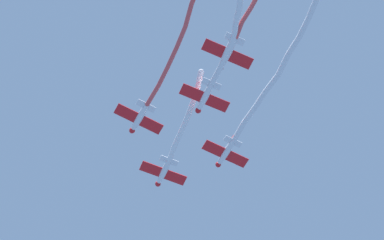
# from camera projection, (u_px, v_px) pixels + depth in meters

# --- Properties ---
(airplane_lead) EXTENTS (5.91, 7.56, 1.94)m
(airplane_lead) POSITION_uv_depth(u_px,v_px,m) (163.00, 172.00, 84.37)
(airplane_lead) COLOR white
(smoke_trail_lead) EXTENTS (13.32, 9.04, 3.01)m
(smoke_trail_lead) POSITION_uv_depth(u_px,v_px,m) (186.00, 117.00, 80.78)
(smoke_trail_lead) COLOR white
(airplane_left_wing) EXTENTS (5.99, 7.74, 1.94)m
(airplane_left_wing) POSITION_uv_depth(u_px,v_px,m) (139.00, 118.00, 79.53)
(airplane_left_wing) COLOR white
(smoke_trail_left_wing) EXTENTS (20.72, 12.09, 1.37)m
(smoke_trail_left_wing) POSITION_uv_depth(u_px,v_px,m) (179.00, 36.00, 74.04)
(smoke_trail_left_wing) COLOR #DB4C4C
(airplane_right_wing) EXTENTS (5.97, 7.70, 1.94)m
(airplane_right_wing) POSITION_uv_depth(u_px,v_px,m) (225.00, 153.00, 83.09)
(airplane_right_wing) COLOR white
(smoke_trail_right_wing) EXTENTS (25.71, 12.91, 2.80)m
(smoke_trail_right_wing) POSITION_uv_depth(u_px,v_px,m) (281.00, 64.00, 77.11)
(smoke_trail_right_wing) COLOR white
(airplane_slot) EXTENTS (5.93, 7.59, 1.94)m
(airplane_slot) POSITION_uv_depth(u_px,v_px,m) (205.00, 97.00, 78.17)
(airplane_slot) COLOR white
(smoke_trail_slot) EXTENTS (11.66, 9.01, 1.58)m
(smoke_trail_slot) POSITION_uv_depth(u_px,v_px,m) (230.00, 39.00, 74.45)
(smoke_trail_slot) COLOR white
(airplane_trail) EXTENTS (5.92, 7.58, 1.94)m
(airplane_trail) POSITION_uv_depth(u_px,v_px,m) (228.00, 54.00, 75.70)
(airplane_trail) COLOR white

